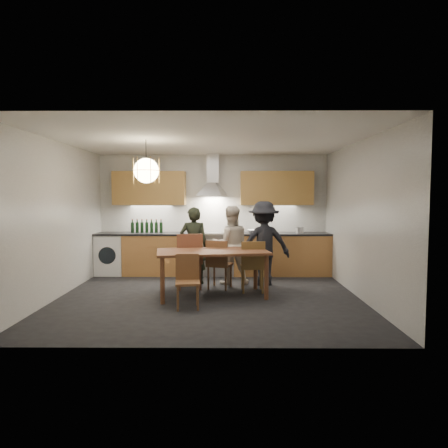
{
  "coord_description": "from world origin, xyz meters",
  "views": [
    {
      "loc": [
        0.31,
        -6.58,
        1.69
      ],
      "look_at": [
        0.25,
        0.4,
        1.2
      ],
      "focal_mm": 32.0,
      "sensor_mm": 36.0,
      "label": 1
    }
  ],
  "objects_px": {
    "wine_bottles": "(147,226)",
    "mixing_bowl": "(254,231)",
    "dining_table": "(212,256)",
    "stock_pot": "(299,230)",
    "chair_front": "(188,277)",
    "person_left": "(194,245)",
    "person_mid": "(231,245)",
    "person_right": "(264,243)",
    "chair_back_left": "(190,257)"
  },
  "relations": [
    {
      "from": "chair_back_left",
      "to": "person_right",
      "type": "distance_m",
      "value": 1.44
    },
    {
      "from": "person_right",
      "to": "mixing_bowl",
      "type": "height_order",
      "value": "person_right"
    },
    {
      "from": "mixing_bowl",
      "to": "dining_table",
      "type": "bearing_deg",
      "value": -114.47
    },
    {
      "from": "dining_table",
      "to": "stock_pot",
      "type": "distance_m",
      "value": 2.61
    },
    {
      "from": "chair_front",
      "to": "wine_bottles",
      "type": "distance_m",
      "value": 2.87
    },
    {
      "from": "chair_front",
      "to": "person_right",
      "type": "distance_m",
      "value": 2.05
    },
    {
      "from": "dining_table",
      "to": "wine_bottles",
      "type": "bearing_deg",
      "value": 118.64
    },
    {
      "from": "chair_back_left",
      "to": "person_right",
      "type": "bearing_deg",
      "value": -172.09
    },
    {
      "from": "chair_back_left",
      "to": "person_right",
      "type": "height_order",
      "value": "person_right"
    },
    {
      "from": "dining_table",
      "to": "person_right",
      "type": "xyz_separation_m",
      "value": [
        0.94,
        0.88,
        0.11
      ]
    },
    {
      "from": "stock_pot",
      "to": "person_left",
      "type": "bearing_deg",
      "value": -157.91
    },
    {
      "from": "dining_table",
      "to": "wine_bottles",
      "type": "distance_m",
      "value": 2.44
    },
    {
      "from": "chair_back_left",
      "to": "stock_pot",
      "type": "bearing_deg",
      "value": -155.93
    },
    {
      "from": "person_right",
      "to": "stock_pot",
      "type": "relative_size",
      "value": 9.34
    },
    {
      "from": "chair_back_left",
      "to": "stock_pot",
      "type": "xyz_separation_m",
      "value": [
        2.23,
        1.37,
        0.38
      ]
    },
    {
      "from": "stock_pot",
      "to": "dining_table",
      "type": "bearing_deg",
      "value": -133.89
    },
    {
      "from": "wine_bottles",
      "to": "mixing_bowl",
      "type": "bearing_deg",
      "value": -1.94
    },
    {
      "from": "person_mid",
      "to": "wine_bottles",
      "type": "relative_size",
      "value": 2.18
    },
    {
      "from": "person_left",
      "to": "person_mid",
      "type": "xyz_separation_m",
      "value": [
        0.71,
        -0.04,
        0.01
      ]
    },
    {
      "from": "stock_pot",
      "to": "wine_bottles",
      "type": "xyz_separation_m",
      "value": [
        -3.28,
        0.03,
        0.09
      ]
    },
    {
      "from": "person_left",
      "to": "mixing_bowl",
      "type": "bearing_deg",
      "value": -144.86
    },
    {
      "from": "stock_pot",
      "to": "wine_bottles",
      "type": "height_order",
      "value": "wine_bottles"
    },
    {
      "from": "dining_table",
      "to": "stock_pot",
      "type": "bearing_deg",
      "value": 36.7
    },
    {
      "from": "person_left",
      "to": "mixing_bowl",
      "type": "xyz_separation_m",
      "value": [
        1.23,
        0.84,
        0.2
      ]
    },
    {
      "from": "person_right",
      "to": "stock_pot",
      "type": "distance_m",
      "value": 1.32
    },
    {
      "from": "chair_front",
      "to": "person_mid",
      "type": "distance_m",
      "value": 1.77
    },
    {
      "from": "chair_back_left",
      "to": "person_mid",
      "type": "xyz_separation_m",
      "value": [
        0.74,
        0.44,
        0.17
      ]
    },
    {
      "from": "person_mid",
      "to": "stock_pot",
      "type": "distance_m",
      "value": 1.76
    },
    {
      "from": "chair_front",
      "to": "mixing_bowl",
      "type": "relative_size",
      "value": 2.55
    },
    {
      "from": "person_left",
      "to": "wine_bottles",
      "type": "distance_m",
      "value": 1.46
    },
    {
      "from": "mixing_bowl",
      "to": "stock_pot",
      "type": "xyz_separation_m",
      "value": [
        0.97,
        0.05,
        0.02
      ]
    },
    {
      "from": "person_left",
      "to": "person_mid",
      "type": "relative_size",
      "value": 0.99
    },
    {
      "from": "mixing_bowl",
      "to": "wine_bottles",
      "type": "distance_m",
      "value": 2.32
    },
    {
      "from": "chair_back_left",
      "to": "stock_pot",
      "type": "distance_m",
      "value": 2.64
    },
    {
      "from": "dining_table",
      "to": "wine_bottles",
      "type": "relative_size",
      "value": 2.85
    },
    {
      "from": "person_mid",
      "to": "dining_table",
      "type": "bearing_deg",
      "value": 62.16
    },
    {
      "from": "chair_front",
      "to": "stock_pot",
      "type": "relative_size",
      "value": 4.72
    },
    {
      "from": "dining_table",
      "to": "person_mid",
      "type": "relative_size",
      "value": 1.31
    },
    {
      "from": "chair_front",
      "to": "person_left",
      "type": "bearing_deg",
      "value": 85.15
    },
    {
      "from": "dining_table",
      "to": "mixing_bowl",
      "type": "xyz_separation_m",
      "value": [
        0.83,
        1.82,
        0.25
      ]
    },
    {
      "from": "chair_front",
      "to": "stock_pot",
      "type": "xyz_separation_m",
      "value": [
        2.15,
        2.54,
        0.5
      ]
    },
    {
      "from": "person_left",
      "to": "mixing_bowl",
      "type": "relative_size",
      "value": 4.7
    },
    {
      "from": "dining_table",
      "to": "chair_front",
      "type": "height_order",
      "value": "chair_front"
    },
    {
      "from": "chair_front",
      "to": "stock_pot",
      "type": "bearing_deg",
      "value": 43.45
    },
    {
      "from": "person_left",
      "to": "wine_bottles",
      "type": "relative_size",
      "value": 2.15
    },
    {
      "from": "wine_bottles",
      "to": "person_mid",
      "type": "bearing_deg",
      "value": -28.04
    },
    {
      "from": "chair_back_left",
      "to": "person_right",
      "type": "relative_size",
      "value": 0.64
    },
    {
      "from": "chair_back_left",
      "to": "chair_front",
      "type": "relative_size",
      "value": 1.26
    },
    {
      "from": "person_left",
      "to": "stock_pot",
      "type": "xyz_separation_m",
      "value": [
        2.19,
        0.89,
        0.22
      ]
    },
    {
      "from": "mixing_bowl",
      "to": "person_right",
      "type": "bearing_deg",
      "value": -83.13
    }
  ]
}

